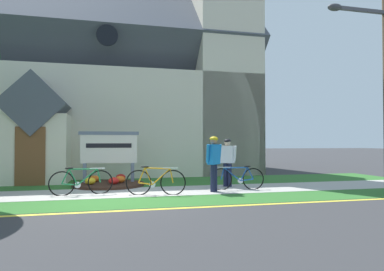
{
  "coord_description": "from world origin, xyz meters",
  "views": [
    {
      "loc": [
        0.03,
        -9.3,
        1.53
      ],
      "look_at": [
        2.9,
        2.73,
        1.79
      ],
      "focal_mm": 31.64,
      "sensor_mm": 36.0,
      "label": 1
    }
  ],
  "objects_px": {
    "cyclist_in_green_jersey": "(214,159)",
    "cyclist_in_white_jersey": "(227,159)",
    "bicycle_red": "(81,182)",
    "roadside_conifer": "(216,89)",
    "bicycle_green": "(156,182)",
    "utility_pole": "(384,49)",
    "church_sign": "(109,149)",
    "bicycle_black": "(238,178)"
  },
  "relations": [
    {
      "from": "roadside_conifer",
      "to": "bicycle_green",
      "type": "bearing_deg",
      "value": -117.3
    },
    {
      "from": "bicycle_black",
      "to": "roadside_conifer",
      "type": "distance_m",
      "value": 10.04
    },
    {
      "from": "cyclist_in_green_jersey",
      "to": "utility_pole",
      "type": "distance_m",
      "value": 6.14
    },
    {
      "from": "church_sign",
      "to": "bicycle_black",
      "type": "relative_size",
      "value": 1.2
    },
    {
      "from": "bicycle_red",
      "to": "roadside_conifer",
      "type": "xyz_separation_m",
      "value": [
        6.91,
        8.78,
        4.33
      ]
    },
    {
      "from": "bicycle_black",
      "to": "cyclist_in_green_jersey",
      "type": "relative_size",
      "value": 1.03
    },
    {
      "from": "cyclist_in_white_jersey",
      "to": "roadside_conifer",
      "type": "height_order",
      "value": "roadside_conifer"
    },
    {
      "from": "bicycle_black",
      "to": "cyclist_in_white_jersey",
      "type": "distance_m",
      "value": 0.97
    },
    {
      "from": "church_sign",
      "to": "bicycle_red",
      "type": "bearing_deg",
      "value": -108.92
    },
    {
      "from": "bicycle_green",
      "to": "bicycle_red",
      "type": "height_order",
      "value": "bicycle_green"
    },
    {
      "from": "cyclist_in_white_jersey",
      "to": "utility_pole",
      "type": "bearing_deg",
      "value": -32.33
    },
    {
      "from": "utility_pole",
      "to": "roadside_conifer",
      "type": "relative_size",
      "value": 1.06
    },
    {
      "from": "church_sign",
      "to": "cyclist_in_white_jersey",
      "type": "distance_m",
      "value": 4.3
    },
    {
      "from": "bicycle_black",
      "to": "cyclist_in_white_jersey",
      "type": "bearing_deg",
      "value": 95.86
    },
    {
      "from": "utility_pole",
      "to": "bicycle_red",
      "type": "bearing_deg",
      "value": 168.12
    },
    {
      "from": "bicycle_red",
      "to": "cyclist_in_green_jersey",
      "type": "bearing_deg",
      "value": -4.44
    },
    {
      "from": "bicycle_black",
      "to": "roadside_conifer",
      "type": "xyz_separation_m",
      "value": [
        2.06,
        8.81,
        4.34
      ]
    },
    {
      "from": "cyclist_in_green_jersey",
      "to": "roadside_conifer",
      "type": "relative_size",
      "value": 0.23
    },
    {
      "from": "cyclist_in_green_jersey",
      "to": "cyclist_in_white_jersey",
      "type": "height_order",
      "value": "cyclist_in_green_jersey"
    },
    {
      "from": "church_sign",
      "to": "roadside_conifer",
      "type": "distance_m",
      "value": 9.59
    },
    {
      "from": "bicycle_green",
      "to": "bicycle_red",
      "type": "xyz_separation_m",
      "value": [
        -2.12,
        0.51,
        -0.01
      ]
    },
    {
      "from": "bicycle_green",
      "to": "church_sign",
      "type": "bearing_deg",
      "value": 115.94
    },
    {
      "from": "bicycle_black",
      "to": "cyclist_in_green_jersey",
      "type": "bearing_deg",
      "value": -162.78
    },
    {
      "from": "cyclist_in_white_jersey",
      "to": "cyclist_in_green_jersey",
      "type": "bearing_deg",
      "value": -128.27
    },
    {
      "from": "cyclist_in_white_jersey",
      "to": "bicycle_red",
      "type": "bearing_deg",
      "value": -171.4
    },
    {
      "from": "church_sign",
      "to": "cyclist_in_white_jersey",
      "type": "bearing_deg",
      "value": -20.97
    },
    {
      "from": "bicycle_black",
      "to": "bicycle_green",
      "type": "xyz_separation_m",
      "value": [
        -2.73,
        -0.48,
        0.02
      ]
    },
    {
      "from": "bicycle_green",
      "to": "roadside_conifer",
      "type": "bearing_deg",
      "value": 62.7
    },
    {
      "from": "cyclist_in_green_jersey",
      "to": "cyclist_in_white_jersey",
      "type": "distance_m",
      "value": 1.31
    },
    {
      "from": "bicycle_green",
      "to": "cyclist_in_green_jersey",
      "type": "distance_m",
      "value": 1.96
    },
    {
      "from": "cyclist_in_white_jersey",
      "to": "roadside_conifer",
      "type": "distance_m",
      "value": 9.14
    },
    {
      "from": "church_sign",
      "to": "utility_pole",
      "type": "xyz_separation_m",
      "value": [
        8.09,
        -4.12,
        3.08
      ]
    },
    {
      "from": "cyclist_in_green_jersey",
      "to": "utility_pole",
      "type": "xyz_separation_m",
      "value": [
        4.9,
        -1.56,
        3.35
      ]
    },
    {
      "from": "church_sign",
      "to": "utility_pole",
      "type": "bearing_deg",
      "value": -26.99
    },
    {
      "from": "utility_pole",
      "to": "cyclist_in_green_jersey",
      "type": "bearing_deg",
      "value": 162.37
    },
    {
      "from": "roadside_conifer",
      "to": "bicycle_red",
      "type": "bearing_deg",
      "value": -128.21
    },
    {
      "from": "bicycle_green",
      "to": "cyclist_in_green_jersey",
      "type": "height_order",
      "value": "cyclist_in_green_jersey"
    },
    {
      "from": "bicycle_green",
      "to": "roadside_conifer",
      "type": "distance_m",
      "value": 11.31
    },
    {
      "from": "bicycle_black",
      "to": "roadside_conifer",
      "type": "bearing_deg",
      "value": 76.84
    },
    {
      "from": "church_sign",
      "to": "cyclist_in_white_jersey",
      "type": "height_order",
      "value": "church_sign"
    },
    {
      "from": "church_sign",
      "to": "roadside_conifer",
      "type": "xyz_separation_m",
      "value": [
        6.14,
        6.53,
        3.42
      ]
    },
    {
      "from": "utility_pole",
      "to": "bicycle_black",
      "type": "bearing_deg",
      "value": 155.44
    }
  ]
}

